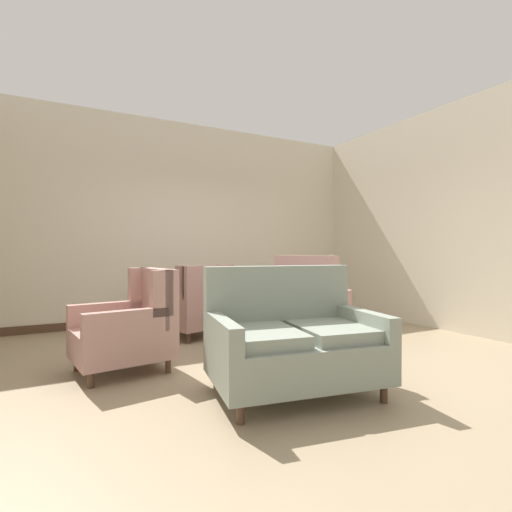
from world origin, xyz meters
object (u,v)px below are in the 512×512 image
at_px(coffee_table, 262,319).
at_px(armchair_far_left, 131,327).
at_px(armchair_foreground_right, 312,304).
at_px(side_table, 295,299).
at_px(settee, 293,341).
at_px(porcelain_vase, 268,299).
at_px(armchair_back_corner, 195,306).

xyz_separation_m(coffee_table, armchair_far_left, (-1.45, 0.03, 0.03)).
bearing_deg(coffee_table, armchair_foreground_right, 22.07).
height_order(coffee_table, side_table, side_table).
distance_m(settee, armchair_far_left, 1.64).
xyz_separation_m(porcelain_vase, settee, (-0.41, -1.14, -0.20)).
height_order(armchair_foreground_right, side_table, armchair_foreground_right).
bearing_deg(armchair_back_corner, coffee_table, 89.54).
xyz_separation_m(armchair_back_corner, armchair_foreground_right, (1.40, -0.80, 0.04)).
bearing_deg(porcelain_vase, armchair_back_corner, 109.32).
distance_m(coffee_table, porcelain_vase, 0.24).
distance_m(settee, armchair_back_corner, 2.41).
bearing_deg(armchair_back_corner, side_table, 161.91).
relative_size(armchair_back_corner, armchair_far_left, 1.11).
distance_m(coffee_table, side_table, 1.76).
height_order(coffee_table, armchair_far_left, armchair_far_left).
relative_size(armchair_foreground_right, side_table, 1.71).
bearing_deg(armchair_far_left, coffee_table, 80.53).
xyz_separation_m(porcelain_vase, armchair_foreground_right, (0.95, 0.47, -0.16)).
distance_m(armchair_foreground_right, side_table, 0.85).
bearing_deg(armchair_back_corner, settee, 72.34).
relative_size(porcelain_vase, settee, 0.23).
height_order(settee, side_table, settee).
xyz_separation_m(settee, armchair_far_left, (-1.09, 1.23, 0.00)).
xyz_separation_m(armchair_far_left, side_table, (2.71, 1.19, -0.01)).
xyz_separation_m(settee, side_table, (1.62, 2.42, -0.01)).
bearing_deg(armchair_foreground_right, settee, 107.12).
distance_m(porcelain_vase, settee, 1.23).
xyz_separation_m(porcelain_vase, armchair_back_corner, (-0.44, 1.27, -0.21)).
bearing_deg(settee, side_table, 65.51).
bearing_deg(side_table, settee, -123.86).
distance_m(armchair_back_corner, armchair_far_left, 1.58).
bearing_deg(side_table, armchair_foreground_right, -107.84).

